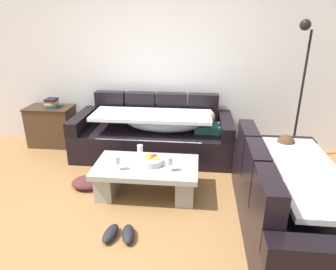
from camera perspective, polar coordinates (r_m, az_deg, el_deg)
ground_plane at (r=3.30m, az=-8.01°, el=-15.66°), size 14.00×14.00×0.00m
back_wall at (r=4.79m, az=-2.71°, el=13.91°), size 9.00×0.10×2.70m
couch_along_wall at (r=4.52m, az=-2.39°, el=0.10°), size 2.31×0.92×0.88m
couch_near_window at (r=3.19m, az=21.97°, el=-11.30°), size 0.92×2.00×0.88m
coffee_table at (r=3.59m, az=-4.08°, el=-7.60°), size 1.20×0.68×0.38m
fruit_bowl at (r=3.53m, az=-3.17°, el=-4.80°), size 0.28×0.28×0.10m
wine_glass_near_left at (r=3.40m, az=-9.62°, el=-4.72°), size 0.07×0.07×0.17m
wine_glass_near_right at (r=3.34m, az=0.21°, el=-4.97°), size 0.07×0.07×0.17m
wine_glass_far_back at (r=3.65m, az=-5.29°, el=-2.65°), size 0.07×0.07×0.17m
open_magazine at (r=3.59m, az=-0.74°, el=-4.94°), size 0.32×0.27×0.01m
side_cabinet at (r=5.25m, az=-21.06°, el=1.60°), size 0.72×0.44×0.64m
book_stack_on_cabinet at (r=5.11m, az=-21.08°, el=5.68°), size 0.17×0.22×0.14m
floor_lamp at (r=4.53m, az=23.58°, el=8.73°), size 0.33×0.31×1.95m
pair_of_shoes at (r=3.08m, az=-9.14°, el=-17.90°), size 0.34×0.30×0.09m
crumpled_garment at (r=3.93m, az=-14.84°, el=-8.62°), size 0.45×0.39×0.12m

